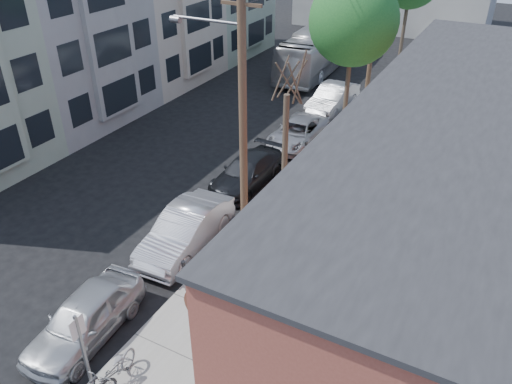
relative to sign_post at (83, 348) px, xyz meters
The scene contains 22 objects.
ground 5.08m from the sign_post, 119.74° to the left, with size 120.00×120.00×0.00m, color black.
sidewalk 15.33m from the sign_post, 82.83° to the left, with size 4.50×58.00×0.15m, color gray.
cafe_building 11.36m from the sign_post, 53.91° to the left, with size 6.60×20.20×6.61m.
apartment_row 23.17m from the sign_post, 128.10° to the left, with size 6.30×32.00×9.00m.
sign_post is the anchor object (origin of this frame).
parking_meter_near 4.52m from the sign_post, 91.29° to the left, with size 0.14×0.14×1.24m.
parking_meter_far 14.63m from the sign_post, 90.39° to the left, with size 0.14×0.14×1.24m.
utility_pole_near 8.90m from the sign_post, 89.72° to the left, with size 3.57×0.28×10.00m.
utility_pole_far 23.90m from the sign_post, 89.76° to the left, with size 1.80×0.28×10.00m.
tree_bare 10.97m from the sign_post, 87.64° to the left, with size 0.24×0.24×4.90m.
tree_leafy_mid 18.98m from the sign_post, 88.60° to the left, with size 4.34×4.34×8.32m.
patio_chair_a 5.03m from the sign_post, 38.34° to the left, with size 0.50×0.50×0.88m, color #0F3720, non-canonical shape.
patio_chair_b 4.59m from the sign_post, 34.88° to the left, with size 0.50×0.50×0.88m, color #0F3720, non-canonical shape.
cyclist 5.87m from the sign_post, 69.02° to the left, with size 1.00×0.58×1.55m, color maroon.
cyclist_bike 5.92m from the sign_post, 69.02° to the left, with size 0.62×1.79×0.94m, color black.
parked_bike_b 1.32m from the sign_post, 47.67° to the left, with size 0.67×1.92×1.01m, color slate.
car_0 2.51m from the sign_post, 137.87° to the left, with size 1.74×4.32×1.47m, color #B2B5BA.
car_1 6.85m from the sign_post, 103.23° to the left, with size 1.69×4.84×1.60m, color #BBBCC4.
car_2 12.01m from the sign_post, 98.73° to the left, with size 1.87×4.60×1.33m, color black.
car_3 17.03m from the sign_post, 95.23° to the left, with size 2.13×4.62×1.28m, color #94959B.
car_4 22.23m from the sign_post, 94.00° to the left, with size 1.69×4.85×1.60m, color gray.
bus 29.74m from the sign_post, 100.36° to the left, with size 2.67×11.43×3.18m, color silver.
Camera 1 is at (10.28, -9.72, 11.71)m, focal length 35.00 mm.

